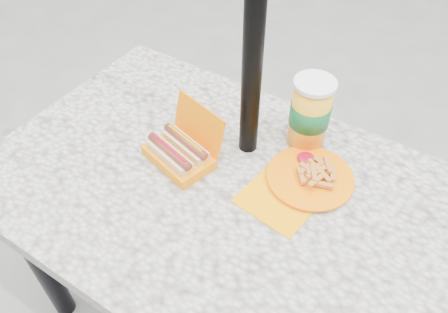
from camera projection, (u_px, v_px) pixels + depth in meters
The scene contains 6 objects.
ground at pixel (219, 312), 1.66m from camera, with size 60.00×60.00×0.00m, color slate.
picnic_table at pixel (216, 209), 1.20m from camera, with size 1.20×0.80×0.75m.
umbrella_pole at pixel (254, 33), 0.96m from camera, with size 0.05×0.05×2.20m, color black.
hotdog_box at pixel (180, 151), 1.15m from camera, with size 0.21×0.19×0.14m.
fries_plate at pixel (308, 178), 1.11m from camera, with size 0.25×0.30×0.05m.
soda_cup at pixel (310, 113), 1.15m from camera, with size 0.11×0.11×0.21m.
Camera 1 is at (0.41, -0.60, 1.60)m, focal length 35.00 mm.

